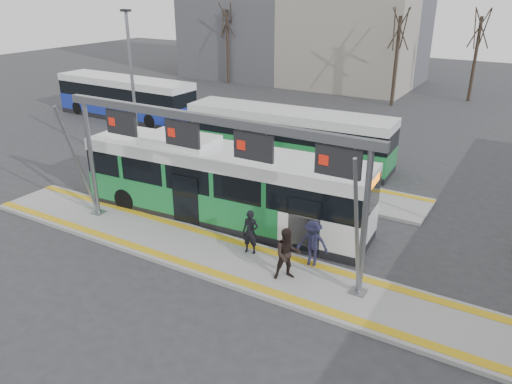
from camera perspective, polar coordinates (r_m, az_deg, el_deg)
ground at (r=18.98m, az=-4.65°, el=-7.40°), size 120.00×120.00×0.00m
platform_main at (r=18.95m, az=-4.65°, el=-7.20°), size 22.00×3.00×0.15m
platform_second at (r=27.00m, az=-1.86°, el=2.28°), size 20.00×3.00×0.15m
tactile_main at (r=18.90m, az=-4.66°, el=-6.98°), size 22.00×2.65×0.02m
tactile_second at (r=27.88m, az=-0.60°, el=3.15°), size 20.00×0.35×0.02m
gantry at (r=17.63m, az=-5.54°, el=5.45°), size 13.00×1.68×5.20m
hero_bus at (r=21.25m, az=-3.82°, el=0.82°), size 12.80×3.55×3.48m
bg_bus_green at (r=28.56m, az=3.65°, el=6.36°), size 12.03×3.18×2.98m
bg_bus_blue at (r=39.44m, az=-14.71°, el=10.30°), size 11.73×2.83×3.05m
passenger_a at (r=18.54m, az=-0.64°, el=-4.60°), size 0.69×0.52×1.69m
passenger_b at (r=16.97m, az=3.60°, el=-7.09°), size 1.14×1.11×1.86m
passenger_c at (r=17.82m, az=6.48°, el=-5.84°), size 1.25×0.89×1.75m
tree_left at (r=43.21m, az=16.06°, el=17.44°), size 1.40×1.40×8.09m
tree_mid at (r=47.24m, az=24.23°, el=16.65°), size 1.40×1.40×7.96m
tree_far at (r=51.87m, az=-3.33°, el=19.00°), size 1.40×1.40×8.11m
lamp_west at (r=26.69m, az=-13.85°, el=11.13°), size 0.50×0.25×8.37m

